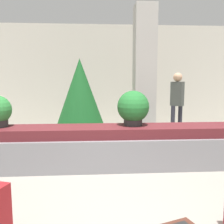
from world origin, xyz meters
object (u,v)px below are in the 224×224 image
Objects in this scene: pillar at (144,76)px; traveler_0 at (177,98)px; decorated_tree at (80,99)px; potted_plant_0 at (133,108)px.

pillar reaches higher than traveler_0.
traveler_0 is at bearing 18.94° from decorated_tree.
traveler_0 is 2.67m from decorated_tree.
traveler_0 reaches higher than potted_plant_0.
pillar reaches higher than potted_plant_0.
potted_plant_0 is (-0.49, -1.53, -0.58)m from pillar.
potted_plant_0 is 2.68m from traveler_0.
pillar is at bearing 78.02° from traveler_0.
decorated_tree is (-1.49, -0.19, -0.52)m from pillar.
traveler_0 is (1.52, 2.21, -0.00)m from potted_plant_0.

